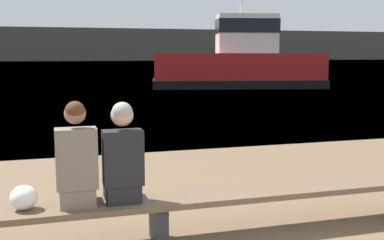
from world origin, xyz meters
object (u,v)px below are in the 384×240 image
object	(u,v)px
person_left	(76,161)
tugboat_red	(240,65)
bench_main	(158,207)
shopping_bag	(24,198)
person_right	(123,158)

from	to	relation	value
person_left	tugboat_red	world-z (taller)	tugboat_red
person_left	tugboat_red	size ratio (longest dim) A/B	0.10
bench_main	shopping_bag	bearing A→B (deg)	178.81
bench_main	shopping_bag	size ratio (longest dim) A/B	26.24
person_right	shopping_bag	size ratio (longest dim) A/B	3.99
bench_main	shopping_bag	xyz separation A→B (m)	(-1.27, 0.03, 0.20)
shopping_bag	person_right	bearing A→B (deg)	-1.21
tugboat_red	person_left	bearing A→B (deg)	166.31
person_left	person_right	size ratio (longest dim) A/B	1.02
person_right	shopping_bag	distance (m)	0.98
person_left	shopping_bag	world-z (taller)	person_left
bench_main	person_left	bearing A→B (deg)	179.46
person_right	shopping_bag	world-z (taller)	person_right
person_left	person_right	xyz separation A→B (m)	(0.44, -0.00, 0.00)
bench_main	tugboat_red	world-z (taller)	tugboat_red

